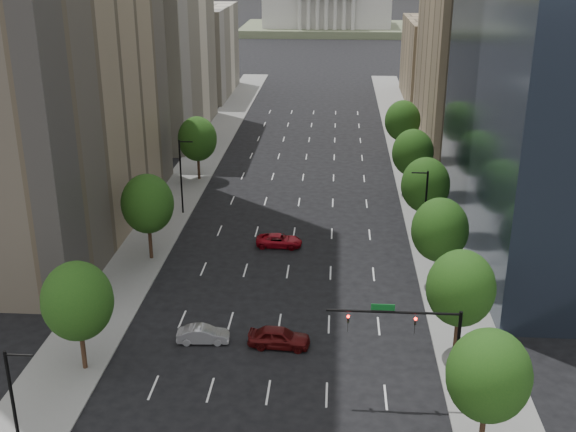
% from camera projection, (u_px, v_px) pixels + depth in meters
% --- Properties ---
extents(sidewalk_left, '(6.00, 200.00, 0.15)m').
position_uv_depth(sidewalk_left, '(156.00, 228.00, 79.49)').
color(sidewalk_left, slate).
rests_on(sidewalk_left, ground).
extents(sidewalk_right, '(6.00, 200.00, 0.15)m').
position_uv_depth(sidewalk_right, '(436.00, 236.00, 77.47)').
color(sidewalk_right, slate).
rests_on(sidewalk_right, ground).
extents(midrise_cream_left, '(14.00, 30.00, 35.00)m').
position_uv_depth(midrise_cream_left, '(156.00, 26.00, 113.88)').
color(midrise_cream_left, beige).
rests_on(midrise_cream_left, ground).
extents(filler_left, '(14.00, 26.00, 18.00)m').
position_uv_depth(filler_left, '(197.00, 51.00, 147.66)').
color(filler_left, beige).
rests_on(filler_left, ground).
extents(parking_tan_right, '(14.00, 30.00, 30.00)m').
position_uv_depth(parking_tan_right, '(473.00, 48.00, 108.73)').
color(parking_tan_right, '#8C7759').
rests_on(parking_tan_right, ground).
extents(filler_right, '(14.00, 26.00, 16.00)m').
position_uv_depth(filler_right, '(441.00, 61.00, 141.97)').
color(filler_right, '#8C7759').
rests_on(filler_right, ground).
extents(tree_right_0, '(5.20, 5.20, 8.39)m').
position_uv_depth(tree_right_0, '(489.00, 376.00, 43.07)').
color(tree_right_0, '#382316').
rests_on(tree_right_0, ground).
extents(tree_right_1, '(5.20, 5.20, 8.75)m').
position_uv_depth(tree_right_1, '(461.00, 288.00, 53.19)').
color(tree_right_1, '#382316').
rests_on(tree_right_1, ground).
extents(tree_right_2, '(5.20, 5.20, 8.61)m').
position_uv_depth(tree_right_2, '(440.00, 230.00, 64.41)').
color(tree_right_2, '#382316').
rests_on(tree_right_2, ground).
extents(tree_right_3, '(5.20, 5.20, 8.89)m').
position_uv_depth(tree_right_3, '(425.00, 185.00, 75.48)').
color(tree_right_3, '#382316').
rests_on(tree_right_3, ground).
extents(tree_right_4, '(5.20, 5.20, 8.46)m').
position_uv_depth(tree_right_4, '(413.00, 153.00, 88.67)').
color(tree_right_4, '#382316').
rests_on(tree_right_4, ground).
extents(tree_right_5, '(5.20, 5.20, 8.75)m').
position_uv_depth(tree_right_5, '(403.00, 121.00, 103.46)').
color(tree_right_5, '#382316').
rests_on(tree_right_5, ground).
extents(tree_left_0, '(5.20, 5.20, 8.75)m').
position_uv_depth(tree_left_0, '(77.00, 301.00, 51.28)').
color(tree_left_0, '#382316').
rests_on(tree_left_0, ground).
extents(tree_left_1, '(5.20, 5.20, 8.97)m').
position_uv_depth(tree_left_1, '(148.00, 204.00, 69.83)').
color(tree_left_1, '#382316').
rests_on(tree_left_1, ground).
extents(tree_left_2, '(5.20, 5.20, 8.68)m').
position_uv_depth(tree_left_2, '(197.00, 139.00, 94.14)').
color(tree_left_2, '#382316').
rests_on(tree_left_2, ground).
extents(streetlight_rn, '(1.70, 0.20, 9.00)m').
position_uv_depth(streetlight_rn, '(425.00, 211.00, 71.24)').
color(streetlight_rn, black).
rests_on(streetlight_rn, ground).
extents(streetlight_ls, '(1.70, 0.20, 9.00)m').
position_uv_depth(streetlight_ls, '(16.00, 414.00, 40.40)').
color(streetlight_ls, black).
rests_on(streetlight_ls, ground).
extents(streetlight_ln, '(1.70, 0.20, 9.00)m').
position_uv_depth(streetlight_ln, '(181.00, 175.00, 82.29)').
color(streetlight_ln, black).
rests_on(streetlight_ln, ground).
extents(traffic_signal, '(9.12, 0.40, 7.38)m').
position_uv_depth(traffic_signal, '(422.00, 334.00, 48.03)').
color(traffic_signal, black).
rests_on(traffic_signal, ground).
extents(capitol, '(60.00, 40.00, 35.20)m').
position_uv_depth(capitol, '(327.00, 8.00, 252.05)').
color(capitol, '#596647').
rests_on(capitol, ground).
extents(foothills, '(720.00, 413.00, 263.00)m').
position_uv_depth(foothills, '(375.00, 30.00, 592.01)').
color(foothills, olive).
rests_on(foothills, ground).
extents(car_maroon, '(5.03, 2.27, 1.68)m').
position_uv_depth(car_maroon, '(279.00, 337.00, 56.04)').
color(car_maroon, '#490C0C').
rests_on(car_maroon, ground).
extents(car_silver, '(4.28, 1.77, 1.38)m').
position_uv_depth(car_silver, '(203.00, 334.00, 56.73)').
color(car_silver, '#9B9BA1').
rests_on(car_silver, ground).
extents(car_red_far, '(4.89, 2.34, 1.35)m').
position_uv_depth(car_red_far, '(279.00, 240.00, 74.73)').
color(car_red_far, maroon).
rests_on(car_red_far, ground).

